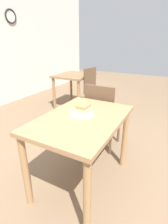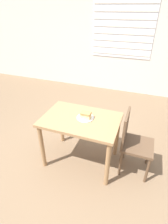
# 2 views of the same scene
# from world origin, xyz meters

# --- Properties ---
(ground_plane) EXTENTS (14.00, 14.00, 0.00)m
(ground_plane) POSITION_xyz_m (0.00, 0.00, 0.00)
(ground_plane) COLOR #7A6047
(dining_table_near) EXTENTS (1.05, 0.71, 0.77)m
(dining_table_near) POSITION_xyz_m (0.08, 0.15, 0.65)
(dining_table_near) COLOR #9E754C
(dining_table_near) RESTS_ON ground_plane
(dining_table_far) EXTENTS (0.80, 0.73, 0.74)m
(dining_table_far) POSITION_xyz_m (2.06, 1.44, 0.61)
(dining_table_far) COLOR olive
(dining_table_far) RESTS_ON ground_plane
(chair_near_window) EXTENTS (0.42, 0.42, 0.93)m
(chair_near_window) POSITION_xyz_m (0.80, 0.24, 0.51)
(chair_near_window) COLOR brown
(chair_near_window) RESTS_ON ground_plane
(chair_far_corner) EXTENTS (0.48, 0.48, 0.93)m
(chair_far_corner) POSITION_xyz_m (1.94, 0.88, 0.51)
(chair_far_corner) COLOR brown
(chair_far_corner) RESTS_ON ground_plane
(plate) EXTENTS (0.23, 0.23, 0.01)m
(plate) POSITION_xyz_m (0.13, 0.18, 0.78)
(plate) COLOR white
(plate) RESTS_ON dining_table_near
(cake_slice) EXTENTS (0.13, 0.10, 0.09)m
(cake_slice) POSITION_xyz_m (0.14, 0.17, 0.83)
(cake_slice) COLOR #E5CC89
(cake_slice) RESTS_ON plate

